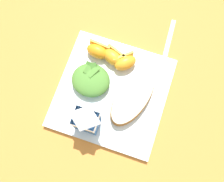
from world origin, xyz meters
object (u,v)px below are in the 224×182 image
object	(u,v)px
white_plate	(112,93)
orange_wedge_front	(125,62)
green_salad_pile	(91,80)
orange_wedge_middle	(113,57)
orange_wedge_rear	(98,51)
cheesy_pizza_bread	(132,98)
metal_fork	(165,55)
milk_carton	(86,120)

from	to	relation	value
white_plate	orange_wedge_front	distance (m)	0.09
white_plate	green_salad_pile	size ratio (longest dim) A/B	2.80
white_plate	orange_wedge_middle	world-z (taller)	orange_wedge_middle
green_salad_pile	orange_wedge_rear	xyz separation A→B (m)	(0.01, -0.08, -0.00)
cheesy_pizza_bread	metal_fork	distance (m)	0.17
milk_carton	orange_wedge_middle	distance (m)	0.19
green_salad_pile	milk_carton	world-z (taller)	milk_carton
metal_fork	orange_wedge_front	bearing A→B (deg)	35.78
green_salad_pile	milk_carton	size ratio (longest dim) A/B	0.91
milk_carton	orange_wedge_rear	size ratio (longest dim) A/B	1.75
white_plate	orange_wedge_front	world-z (taller)	orange_wedge_front
orange_wedge_middle	green_salad_pile	bearing A→B (deg)	66.25
white_plate	orange_wedge_rear	xyz separation A→B (m)	(0.07, -0.09, 0.03)
orange_wedge_middle	orange_wedge_rear	distance (m)	0.04
orange_wedge_rear	metal_fork	world-z (taller)	orange_wedge_rear
cheesy_pizza_bread	metal_fork	bearing A→B (deg)	-107.38
green_salad_pile	white_plate	bearing A→B (deg)	172.55
cheesy_pizza_bread	orange_wedge_front	bearing A→B (deg)	-60.83
orange_wedge_front	cheesy_pizza_bread	bearing A→B (deg)	119.17
cheesy_pizza_bread	orange_wedge_front	size ratio (longest dim) A/B	2.69
green_salad_pile	orange_wedge_middle	xyz separation A→B (m)	(-0.03, -0.08, -0.00)
orange_wedge_rear	metal_fork	bearing A→B (deg)	-160.58
orange_wedge_middle	orange_wedge_front	bearing A→B (deg)	171.56
metal_fork	white_plate	bearing A→B (deg)	55.37
cheesy_pizza_bread	orange_wedge_rear	xyz separation A→B (m)	(0.13, -0.09, 0.00)
orange_wedge_front	white_plate	bearing A→B (deg)	84.38
orange_wedge_middle	metal_fork	distance (m)	0.15
cheesy_pizza_bread	green_salad_pile	size ratio (longest dim) A/B	1.85
cheesy_pizza_bread	green_salad_pile	bearing A→B (deg)	-5.80
cheesy_pizza_bread	milk_carton	distance (m)	0.13
cheesy_pizza_bread	orange_wedge_rear	world-z (taller)	orange_wedge_rear
white_plate	orange_wedge_rear	bearing A→B (deg)	-52.17
green_salad_pile	orange_wedge_front	xyz separation A→B (m)	(-0.07, -0.07, -0.00)
orange_wedge_middle	milk_carton	bearing A→B (deg)	88.32
white_plate	orange_wedge_middle	size ratio (longest dim) A/B	4.07
orange_wedge_front	orange_wedge_rear	xyz separation A→B (m)	(0.08, -0.01, 0.00)
white_plate	cheesy_pizza_bread	xyz separation A→B (m)	(-0.06, 0.00, 0.03)
white_plate	orange_wedge_middle	bearing A→B (deg)	-73.83
orange_wedge_front	orange_wedge_middle	bearing A→B (deg)	-8.44
metal_fork	green_salad_pile	bearing A→B (deg)	41.12
orange_wedge_front	orange_wedge_middle	world-z (taller)	same
orange_wedge_rear	metal_fork	size ratio (longest dim) A/B	0.33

